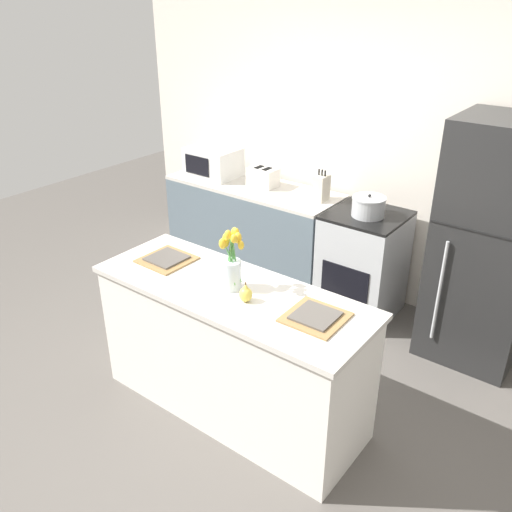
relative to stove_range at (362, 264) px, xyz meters
The scene contains 14 objects.
ground_plane 1.67m from the stove_range, 93.58° to the right, with size 10.00×10.00×0.00m, color #59544F.
back_wall 0.99m from the stove_range, 104.01° to the left, with size 5.20×0.08×2.70m.
kitchen_island 1.60m from the stove_range, 93.58° to the right, with size 1.80×0.66×0.92m.
back_counter 1.16m from the stove_range, behind, with size 1.68×0.60×0.91m.
stove_range is the anchor object (origin of this frame).
refrigerator 1.05m from the stove_range, ahead, with size 0.68×0.67×1.80m.
flower_vase 1.71m from the stove_range, 93.48° to the right, with size 0.15×0.14×0.40m.
pear_figurine 1.74m from the stove_range, 87.86° to the right, with size 0.08×0.08×0.13m.
plate_setting_left 1.77m from the stove_range, 113.36° to the right, with size 0.32×0.32×0.02m.
plate_setting_right 1.71m from the stove_range, 73.07° to the right, with size 0.32×0.32×0.02m.
toaster 1.20m from the stove_range, behind, with size 0.28×0.18×0.17m.
cooking_pot 0.54m from the stove_range, 60.26° to the right, with size 0.27×0.27×0.18m.
microwave 1.74m from the stove_range, behind, with size 0.48×0.37×0.27m.
knife_block 0.73m from the stove_range, behind, with size 0.10×0.14×0.27m.
Camera 1 is at (1.84, -2.16, 2.55)m, focal length 38.00 mm.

